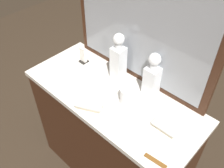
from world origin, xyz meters
name	(u,v)px	position (x,y,z in m)	size (l,w,h in m)	color
ground_plane	(112,168)	(0.00, 0.00, 0.00)	(6.00, 6.00, 0.00)	#2D2319
dresser	(112,137)	(0.00, 0.00, 0.42)	(1.10, 0.47, 0.84)	#381E11
dresser_mirror	(141,21)	(0.00, 0.22, 1.22)	(0.94, 0.03, 0.76)	#381E11
crystal_decanter_left	(152,78)	(0.15, 0.17, 0.95)	(0.08, 0.08, 0.27)	white
crystal_decanter_rear	(118,61)	(-0.08, 0.14, 0.97)	(0.07, 0.07, 0.31)	white
crystal_tumbler_left	(128,96)	(0.10, 0.02, 0.89)	(0.09, 0.09, 0.10)	white
silver_brush_front	(89,106)	(-0.02, -0.17, 0.85)	(0.16, 0.11, 0.02)	#B7A88C
silver_brush_center	(165,127)	(0.37, 0.00, 0.85)	(0.13, 0.06, 0.02)	#B7A88C
porcelain_dish	(71,74)	(-0.31, -0.05, 0.85)	(0.06, 0.06, 0.01)	silver
tortoiseshell_comb	(155,161)	(0.44, -0.18, 0.84)	(0.11, 0.03, 0.01)	brown
napkin_holder	(83,56)	(-0.35, 0.10, 0.89)	(0.05, 0.05, 0.11)	black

